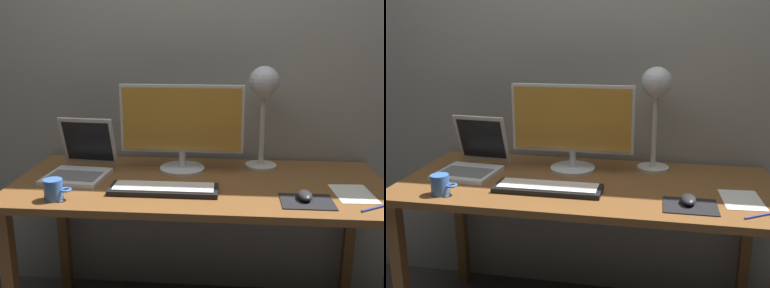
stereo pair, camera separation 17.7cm
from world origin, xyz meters
TOP-DOWN VIEW (x-y plane):
  - back_wall at (0.00, 0.40)m, footprint 4.80×0.06m
  - desk at (0.00, 0.00)m, footprint 1.60×0.70m
  - monitor at (-0.09, 0.15)m, footprint 0.56×0.21m
  - keyboard_main at (-0.13, -0.14)m, footprint 0.44×0.14m
  - laptop at (-0.53, 0.06)m, footprint 0.28×0.33m
  - desk_lamp at (0.28, 0.22)m, footprint 0.15×0.15m
  - mousepad at (0.43, -0.20)m, footprint 0.20×0.16m
  - mouse at (0.42, -0.18)m, footprint 0.06×0.10m
  - coffee_mug at (-0.54, -0.25)m, footprint 0.11×0.07m
  - paper_sheet_near_mouse at (0.62, -0.10)m, footprint 0.16×0.22m
  - pen at (0.66, -0.24)m, footprint 0.12×0.08m

SIDE VIEW (x-z plane):
  - desk at x=0.00m, z-range 0.29..1.03m
  - paper_sheet_near_mouse at x=0.62m, z-range 0.74..0.74m
  - mousepad at x=0.43m, z-range 0.74..0.74m
  - pen at x=0.66m, z-range 0.74..0.75m
  - keyboard_main at x=-0.13m, z-range 0.74..0.76m
  - mouse at x=0.42m, z-range 0.74..0.78m
  - coffee_mug at x=-0.54m, z-range 0.74..0.82m
  - laptop at x=-0.53m, z-range 0.68..0.93m
  - monitor at x=-0.09m, z-range 0.76..1.16m
  - desk_lamp at x=0.28m, z-range 0.86..1.33m
  - back_wall at x=0.00m, z-range 0.00..2.60m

